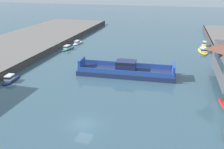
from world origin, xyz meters
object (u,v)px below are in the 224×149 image
at_px(moored_boat_near_right, 204,45).
at_px(moored_boat_mid_right, 203,50).
at_px(moored_boat_upstream_b, 10,79).
at_px(chain_ferry, 126,71).
at_px(moored_boat_near_left, 77,42).
at_px(moored_boat_upstream_a, 68,48).

distance_m(moored_boat_near_right, moored_boat_mid_right, 7.64).
distance_m(moored_boat_mid_right, moored_boat_upstream_b, 55.72).
height_order(moored_boat_near_right, moored_boat_mid_right, moored_boat_near_right).
relative_size(chain_ferry, moored_boat_near_left, 3.35).
height_order(chain_ferry, moored_boat_near_left, chain_ferry).
distance_m(moored_boat_mid_right, moored_boat_upstream_a, 42.75).
distance_m(moored_boat_near_left, moored_boat_mid_right, 41.91).
bearing_deg(moored_boat_near_left, chain_ferry, -47.89).
bearing_deg(chain_ferry, moored_boat_upstream_b, -156.63).
xyz_separation_m(moored_boat_near_right, moored_boat_mid_right, (-0.91, -7.58, -0.08)).
height_order(moored_boat_upstream_a, moored_boat_upstream_b, moored_boat_upstream_b).
bearing_deg(moored_boat_upstream_b, chain_ferry, 23.37).
distance_m(moored_boat_near_right, moored_boat_upstream_a, 45.70).
height_order(moored_boat_near_right, moored_boat_upstream_b, moored_boat_near_right).
distance_m(moored_boat_near_left, moored_boat_upstream_b, 35.57).
height_order(moored_boat_near_left, moored_boat_upstream_a, moored_boat_upstream_a).
relative_size(moored_boat_near_left, moored_boat_mid_right, 0.81).
bearing_deg(moored_boat_near_right, moored_boat_mid_right, -96.82).
xyz_separation_m(moored_boat_near_right, moored_boat_upstream_b, (-43.51, -43.49, -0.05)).
bearing_deg(chain_ferry, moored_boat_near_right, 59.13).
relative_size(chain_ferry, moored_boat_upstream_b, 3.60).
relative_size(moored_boat_near_right, moored_boat_mid_right, 0.66).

